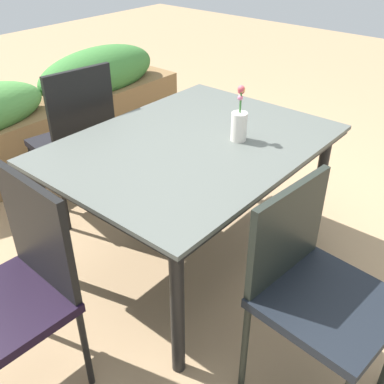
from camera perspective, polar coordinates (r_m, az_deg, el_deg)
name	(u,v)px	position (r m, az deg, el deg)	size (l,w,h in m)	color
ground_plane	(196,259)	(2.64, 0.51, -8.58)	(12.00, 12.00, 0.00)	#9E7F5B
dining_table	(192,154)	(2.29, 0.00, 4.87)	(1.42, 1.06, 0.74)	#4C514C
chair_far_side	(76,135)	(2.86, -14.57, 7.03)	(0.49, 0.49, 0.99)	black
chair_end_left	(17,285)	(1.85, -21.42, -10.94)	(0.46, 0.46, 0.93)	black
chair_near_left	(314,283)	(1.78, 15.26, -11.19)	(0.51, 0.51, 0.90)	black
flower_vase	(239,122)	(2.25, 6.05, 8.88)	(0.08, 0.08, 0.28)	silver
planter_box	(46,117)	(3.67, -18.16, 9.03)	(2.52, 0.49, 0.80)	brown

